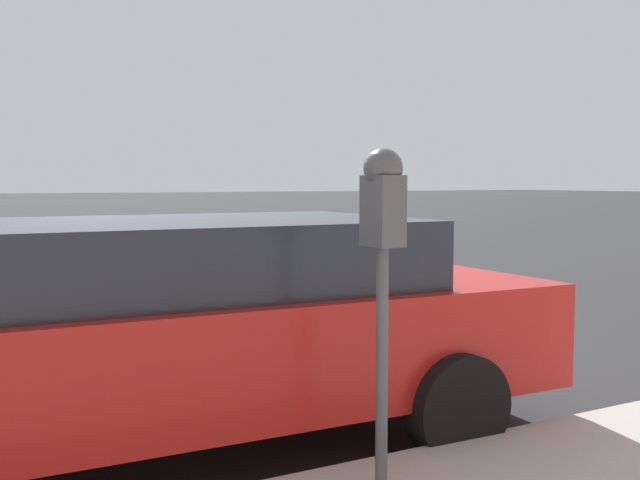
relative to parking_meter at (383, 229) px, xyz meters
The scene contains 3 objects.
ground_plane 2.91m from the parking_meter, ahead, with size 220.00×220.00×0.00m, color #2B2B2D.
parking_meter is the anchor object (origin of this frame).
car_red 1.69m from the parking_meter, 24.40° to the left, with size 2.26×4.95×1.41m.
Camera 1 is at (-5.53, 1.97, 1.64)m, focal length 42.00 mm.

